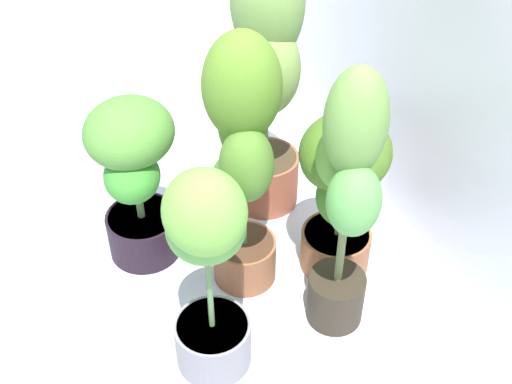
# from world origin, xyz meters

# --- Properties ---
(ground_plane) EXTENTS (8.00, 8.00, 0.00)m
(ground_plane) POSITION_xyz_m (0.00, 0.00, 0.00)
(ground_plane) COLOR silver
(ground_plane) RESTS_ON ground
(potted_plant_back_center) EXTENTS (0.46, 0.43, 0.62)m
(potted_plant_back_center) POSITION_xyz_m (0.06, 0.49, 0.38)
(potted_plant_back_center) COLOR brown
(potted_plant_back_center) RESTS_ON ground
(potted_plant_back_left) EXTENTS (0.44, 0.34, 1.07)m
(potted_plant_back_left) POSITION_xyz_m (-0.36, 0.39, 0.61)
(potted_plant_back_left) COLOR #9A4F37
(potted_plant_back_left) RESTS_ON ground
(potted_plant_front_right) EXTENTS (0.33, 0.28, 0.74)m
(potted_plant_front_right) POSITION_xyz_m (0.25, -0.05, 0.42)
(potted_plant_front_right) COLOR gray
(potted_plant_front_right) RESTS_ON ground
(potted_plant_back_right) EXTENTS (0.36, 0.25, 0.95)m
(potted_plant_back_right) POSITION_xyz_m (0.28, 0.37, 0.54)
(potted_plant_back_right) COLOR #2E251B
(potted_plant_back_right) RESTS_ON ground
(potted_plant_front_left) EXTENTS (0.42, 0.42, 0.64)m
(potted_plant_front_left) POSITION_xyz_m (-0.27, -0.12, 0.38)
(potted_plant_front_left) COLOR black
(potted_plant_front_left) RESTS_ON ground
(potted_plant_center) EXTENTS (0.34, 0.26, 0.95)m
(potted_plant_center) POSITION_xyz_m (-0.00, 0.16, 0.56)
(potted_plant_center) COLOR #935537
(potted_plant_center) RESTS_ON ground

